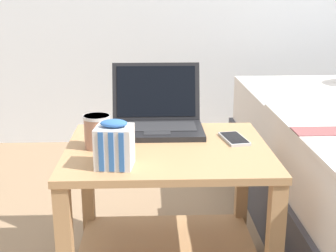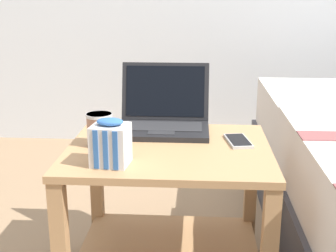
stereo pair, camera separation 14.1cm
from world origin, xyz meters
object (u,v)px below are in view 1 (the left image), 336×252
mug_front_left (98,130)px  snack_bag (114,145)px  laptop (157,117)px  cell_phone (234,139)px

mug_front_left → snack_bag: snack_bag is taller
laptop → mug_front_left: (-0.18, -0.19, 0.01)m
laptop → mug_front_left: laptop is taller
mug_front_left → snack_bag: (0.06, -0.16, 0.00)m
laptop → cell_phone: size_ratio=2.16×
snack_bag → cell_phone: snack_bag is taller
laptop → cell_phone: (0.25, -0.13, -0.04)m
laptop → mug_front_left: bearing=-133.6°
laptop → snack_bag: size_ratio=2.35×
laptop → cell_phone: laptop is taller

